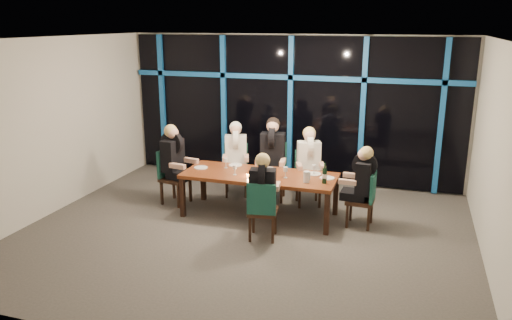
# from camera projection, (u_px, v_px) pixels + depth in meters

# --- Properties ---
(room) EXTENTS (7.04, 7.00, 3.02)m
(room) POSITION_uv_depth(u_px,v_px,m) (244.00, 107.00, 7.36)
(room) COLOR #59544E
(room) RESTS_ON ground
(window_wall) EXTENTS (6.86, 0.43, 2.94)m
(window_wall) POSITION_uv_depth(u_px,v_px,m) (291.00, 107.00, 10.17)
(window_wall) COLOR black
(window_wall) RESTS_ON ground
(dining_table) EXTENTS (2.60, 1.00, 0.75)m
(dining_table) POSITION_uv_depth(u_px,v_px,m) (260.00, 178.00, 8.45)
(dining_table) COLOR brown
(dining_table) RESTS_ON ground
(chair_far_left) EXTENTS (0.58, 0.58, 0.97)m
(chair_far_left) POSITION_uv_depth(u_px,v_px,m) (236.00, 166.00, 9.61)
(chair_far_left) COLOR black
(chair_far_left) RESTS_ON ground
(chair_far_mid) EXTENTS (0.56, 0.56, 1.06)m
(chair_far_mid) POSITION_uv_depth(u_px,v_px,m) (273.00, 168.00, 9.36)
(chair_far_mid) COLOR black
(chair_far_mid) RESTS_ON ground
(chair_far_right) EXTENTS (0.59, 0.59, 0.98)m
(chair_far_right) POSITION_uv_depth(u_px,v_px,m) (308.00, 174.00, 9.10)
(chair_far_right) COLOR black
(chair_far_right) RESTS_ON ground
(chair_end_left) EXTENTS (0.54, 0.54, 1.00)m
(chair_end_left) POSITION_uv_depth(u_px,v_px,m) (171.00, 173.00, 9.12)
(chair_end_left) COLOR black
(chair_end_left) RESTS_ON ground
(chair_end_right) EXTENTS (0.45, 0.45, 0.92)m
(chair_end_right) POSITION_uv_depth(u_px,v_px,m) (366.00, 197.00, 8.05)
(chair_end_right) COLOR black
(chair_end_right) RESTS_ON ground
(chair_near_mid) EXTENTS (0.50, 0.50, 0.94)m
(chair_near_mid) POSITION_uv_depth(u_px,v_px,m) (262.00, 208.00, 7.53)
(chair_near_mid) COLOR black
(chair_near_mid) RESTS_ON ground
(diner_far_left) EXTENTS (0.59, 0.67, 0.95)m
(diner_far_left) POSITION_uv_depth(u_px,v_px,m) (236.00, 148.00, 9.43)
(diner_far_left) COLOR white
(diner_far_left) RESTS_ON ground
(diner_far_mid) EXTENTS (0.57, 0.69, 1.03)m
(diner_far_mid) POSITION_uv_depth(u_px,v_px,m) (272.00, 147.00, 9.16)
(diner_far_mid) COLOR black
(diner_far_mid) RESTS_ON ground
(diner_far_right) EXTENTS (0.60, 0.67, 0.95)m
(diner_far_right) POSITION_uv_depth(u_px,v_px,m) (309.00, 155.00, 8.91)
(diner_far_right) COLOR white
(diner_far_right) RESTS_ON ground
(diner_end_left) EXTENTS (0.66, 0.54, 0.98)m
(diner_end_left) POSITION_uv_depth(u_px,v_px,m) (174.00, 153.00, 8.97)
(diner_end_left) COLOR black
(diner_end_left) RESTS_ON ground
(diner_end_right) EXTENTS (0.58, 0.47, 0.89)m
(diner_end_right) POSITION_uv_depth(u_px,v_px,m) (362.00, 175.00, 7.98)
(diner_end_right) COLOR black
(diner_end_right) RESTS_ON ground
(diner_near_mid) EXTENTS (0.50, 0.62, 0.91)m
(diner_near_mid) POSITION_uv_depth(u_px,v_px,m) (263.00, 183.00, 7.50)
(diner_near_mid) COLOR black
(diner_near_mid) RESTS_ON ground
(plate_far_left) EXTENTS (0.24, 0.24, 0.01)m
(plate_far_left) POSITION_uv_depth(u_px,v_px,m) (235.00, 165.00, 8.93)
(plate_far_left) COLOR white
(plate_far_left) RESTS_ON dining_table
(plate_far_mid) EXTENTS (0.24, 0.24, 0.01)m
(plate_far_mid) POSITION_uv_depth(u_px,v_px,m) (268.00, 169.00, 8.69)
(plate_far_mid) COLOR white
(plate_far_mid) RESTS_ON dining_table
(plate_far_right) EXTENTS (0.24, 0.24, 0.01)m
(plate_far_right) POSITION_uv_depth(u_px,v_px,m) (314.00, 174.00, 8.42)
(plate_far_right) COLOR white
(plate_far_right) RESTS_ON dining_table
(plate_end_left) EXTENTS (0.24, 0.24, 0.01)m
(plate_end_left) POSITION_uv_depth(u_px,v_px,m) (201.00, 168.00, 8.78)
(plate_end_left) COLOR white
(plate_end_left) RESTS_ON dining_table
(plate_end_right) EXTENTS (0.24, 0.24, 0.01)m
(plate_end_right) POSITION_uv_depth(u_px,v_px,m) (327.00, 178.00, 8.20)
(plate_end_right) COLOR white
(plate_end_right) RESTS_ON dining_table
(plate_near_mid) EXTENTS (0.24, 0.24, 0.01)m
(plate_near_mid) POSITION_uv_depth(u_px,v_px,m) (268.00, 180.00, 8.08)
(plate_near_mid) COLOR white
(plate_near_mid) RESTS_ON dining_table
(wine_bottle) EXTENTS (0.08, 0.08, 0.34)m
(wine_bottle) POSITION_uv_depth(u_px,v_px,m) (325.00, 176.00, 7.92)
(wine_bottle) COLOR black
(wine_bottle) RESTS_ON dining_table
(water_pitcher) EXTENTS (0.11, 0.10, 0.18)m
(water_pitcher) POSITION_uv_depth(u_px,v_px,m) (307.00, 177.00, 7.98)
(water_pitcher) COLOR silver
(water_pitcher) RESTS_ON dining_table
(tea_light) EXTENTS (0.05, 0.05, 0.03)m
(tea_light) POSITION_uv_depth(u_px,v_px,m) (248.00, 175.00, 8.32)
(tea_light) COLOR #FF9E4C
(tea_light) RESTS_ON dining_table
(wine_glass_a) EXTENTS (0.07, 0.07, 0.17)m
(wine_glass_a) POSITION_uv_depth(u_px,v_px,m) (235.00, 168.00, 8.36)
(wine_glass_a) COLOR silver
(wine_glass_a) RESTS_ON dining_table
(wine_glass_b) EXTENTS (0.07, 0.07, 0.19)m
(wine_glass_b) POSITION_uv_depth(u_px,v_px,m) (262.00, 165.00, 8.48)
(wine_glass_b) COLOR silver
(wine_glass_b) RESTS_ON dining_table
(wine_glass_c) EXTENTS (0.07, 0.07, 0.19)m
(wine_glass_c) POSITION_uv_depth(u_px,v_px,m) (286.00, 170.00, 8.20)
(wine_glass_c) COLOR silver
(wine_glass_c) RESTS_ON dining_table
(wine_glass_d) EXTENTS (0.07, 0.07, 0.18)m
(wine_glass_d) POSITION_uv_depth(u_px,v_px,m) (226.00, 161.00, 8.75)
(wine_glass_d) COLOR silver
(wine_glass_d) RESTS_ON dining_table
(wine_glass_e) EXTENTS (0.07, 0.07, 0.18)m
(wine_glass_e) POSITION_uv_depth(u_px,v_px,m) (314.00, 168.00, 8.35)
(wine_glass_e) COLOR silver
(wine_glass_e) RESTS_ON dining_table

